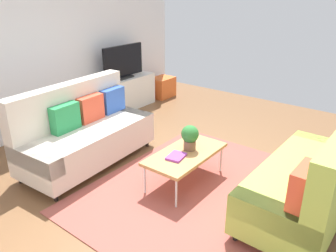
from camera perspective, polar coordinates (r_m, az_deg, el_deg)
name	(u,v)px	position (r m, az deg, el deg)	size (l,w,h in m)	color
ground_plane	(178,179)	(4.35, 1.73, -9.08)	(7.68, 7.68, 0.00)	brown
wall_far	(38,44)	(5.86, -21.40, 12.95)	(6.40, 0.12, 2.90)	silver
area_rug	(196,189)	(4.16, 4.80, -10.65)	(2.90, 2.20, 0.01)	#9E4C42
couch_beige	(85,132)	(4.72, -14.11, -0.96)	(1.95, 0.96, 1.10)	beige
couch_green	(313,179)	(3.82, 23.58, -8.34)	(1.91, 0.86, 1.10)	#A3BC4C
coffee_table	(185,154)	(4.10, 3.02, -4.91)	(1.10, 0.56, 0.42)	#B7844C
tv_console	(124,93)	(6.76, -7.52, 5.56)	(1.40, 0.44, 0.64)	silver
tv	(123,62)	(6.59, -7.67, 10.78)	(1.00, 0.20, 0.64)	black
storage_trunk	(162,87)	(7.51, -0.98, 6.69)	(0.52, 0.40, 0.44)	orange
potted_plant	(190,136)	(4.09, 3.79, -1.78)	(0.22, 0.22, 0.32)	brown
table_book_0	(176,156)	(3.96, 1.43, -5.25)	(0.24, 0.18, 0.03)	purple
vase_0	(99,81)	(6.32, -11.75, 7.65)	(0.10, 0.10, 0.12)	#B24C4C
bottle_0	(109,77)	(6.35, -10.12, 8.29)	(0.06, 0.06, 0.22)	#3F8C4C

